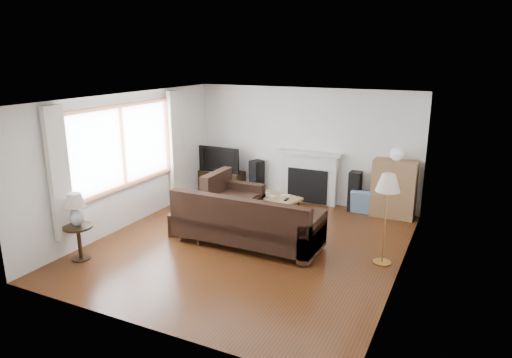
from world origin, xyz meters
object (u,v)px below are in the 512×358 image
at_px(sectional_sofa, 248,220).
at_px(coffee_table, 273,205).
at_px(tv_stand, 222,182).
at_px(bookshelf, 394,189).
at_px(floor_lamp, 385,220).
at_px(side_table, 80,243).

relative_size(sectional_sofa, coffee_table, 2.55).
xyz_separation_m(tv_stand, bookshelf, (3.93, 0.03, 0.32)).
xyz_separation_m(bookshelf, sectional_sofa, (-1.99, -2.52, -0.14)).
bearing_deg(sectional_sofa, floor_lamp, 6.76).
bearing_deg(tv_stand, side_table, -92.72).
height_order(coffee_table, side_table, side_table).
distance_m(tv_stand, floor_lamp, 4.75).
height_order(bookshelf, floor_lamp, floor_lamp).
distance_m(sectional_sofa, floor_lamp, 2.26).
distance_m(tv_stand, coffee_table, 1.98).
relative_size(sectional_sofa, floor_lamp, 1.88).
height_order(coffee_table, floor_lamp, floor_lamp).
distance_m(coffee_table, side_table, 3.78).
bearing_deg(tv_stand, coffee_table, -28.39).
bearing_deg(side_table, bookshelf, 45.58).
xyz_separation_m(tv_stand, side_table, (-0.20, -4.18, 0.03)).
relative_size(bookshelf, side_table, 2.02).
relative_size(floor_lamp, side_table, 2.53).
bearing_deg(floor_lamp, coffee_table, 152.22).
height_order(tv_stand, bookshelf, bookshelf).
bearing_deg(bookshelf, coffee_table, -155.99).
bearing_deg(tv_stand, bookshelf, 0.48).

